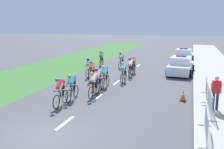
# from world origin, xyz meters

# --- Properties ---
(ground_plane) EXTENTS (160.00, 160.00, 0.00)m
(ground_plane) POSITION_xyz_m (0.00, 0.00, 0.00)
(ground_plane) COLOR #4C4C51
(sidewalk_slab) EXTENTS (3.77, 60.00, 0.12)m
(sidewalk_slab) POSITION_xyz_m (7.23, 14.00, 0.06)
(sidewalk_slab) COLOR #A3A099
(sidewalk_slab) RESTS_ON ground
(kerb_edge) EXTENTS (0.16, 60.00, 0.13)m
(kerb_edge) POSITION_xyz_m (5.42, 14.00, 0.07)
(kerb_edge) COLOR #9E9E99
(kerb_edge) RESTS_ON ground
(grass_verge) EXTENTS (7.00, 60.00, 0.01)m
(grass_verge) POSITION_xyz_m (-7.54, 14.00, 0.00)
(grass_verge) COLOR #3D7033
(grass_verge) RESTS_ON ground
(lane_markings_centre) EXTENTS (0.14, 21.60, 0.01)m
(lane_markings_centre) POSITION_xyz_m (0.00, 7.53, 0.00)
(lane_markings_centre) COLOR white
(lane_markings_centre) RESTS_ON ground
(cyclist_lead) EXTENTS (0.42, 1.72, 1.56)m
(cyclist_lead) POSITION_xyz_m (-1.30, 3.56, 0.79)
(cyclist_lead) COLOR black
(cyclist_lead) RESTS_ON ground
(cyclist_second) EXTENTS (0.43, 1.72, 1.56)m
(cyclist_second) POSITION_xyz_m (-1.20, 4.70, 0.79)
(cyclist_second) COLOR black
(cyclist_second) RESTS_ON ground
(cyclist_third) EXTENTS (0.42, 1.72, 1.56)m
(cyclist_third) POSITION_xyz_m (-0.27, 5.69, 0.79)
(cyclist_third) COLOR black
(cyclist_third) RESTS_ON ground
(cyclist_fourth) EXTENTS (0.42, 1.72, 1.56)m
(cyclist_fourth) POSITION_xyz_m (-0.43, 6.81, 0.79)
(cyclist_fourth) COLOR black
(cyclist_fourth) RESTS_ON ground
(cyclist_fifth) EXTENTS (0.42, 1.72, 1.56)m
(cyclist_fifth) POSITION_xyz_m (-0.38, 7.99, 0.79)
(cyclist_fifth) COLOR black
(cyclist_fifth) RESTS_ON ground
(cyclist_sixth) EXTENTS (0.42, 1.72, 1.56)m
(cyclist_sixth) POSITION_xyz_m (0.41, 9.91, 0.79)
(cyclist_sixth) COLOR black
(cyclist_sixth) RESTS_ON ground
(cyclist_seventh) EXTENTS (0.45, 1.72, 1.56)m
(cyclist_seventh) POSITION_xyz_m (-1.92, 9.49, 0.79)
(cyclist_seventh) COLOR black
(cyclist_seventh) RESTS_ON ground
(cyclist_eighth) EXTENTS (0.43, 1.72, 1.56)m
(cyclist_eighth) POSITION_xyz_m (-2.67, 10.84, 0.79)
(cyclist_eighth) COLOR black
(cyclist_eighth) RESTS_ON ground
(cyclist_ninth) EXTENTS (0.43, 1.72, 1.56)m
(cyclist_ninth) POSITION_xyz_m (0.38, 13.43, 0.79)
(cyclist_ninth) COLOR black
(cyclist_ninth) RESTS_ON ground
(cyclist_tenth) EXTENTS (0.43, 1.72, 1.56)m
(cyclist_tenth) POSITION_xyz_m (0.43, 11.97, 0.79)
(cyclist_tenth) COLOR black
(cyclist_tenth) RESTS_ON ground
(cyclist_eleventh) EXTENTS (0.43, 1.72, 1.56)m
(cyclist_eleventh) POSITION_xyz_m (-1.32, 15.66, 0.79)
(cyclist_eleventh) COLOR black
(cyclist_eleventh) RESTS_ON ground
(cyclist_twelfth) EXTENTS (0.45, 1.72, 1.56)m
(cyclist_twelfth) POSITION_xyz_m (-3.57, 16.19, 0.79)
(cyclist_twelfth) COLOR black
(cyclist_twelfth) RESTS_ON ground
(police_car_nearest) EXTENTS (2.25, 4.52, 1.59)m
(police_car_nearest) POSITION_xyz_m (4.29, 14.24, 0.68)
(police_car_nearest) COLOR white
(police_car_nearest) RESTS_ON ground
(police_car_second) EXTENTS (2.20, 4.50, 1.59)m
(police_car_second) POSITION_xyz_m (4.29, 20.80, 0.68)
(police_car_second) COLOR silver
(police_car_second) RESTS_ON ground
(crowd_barrier_front) EXTENTS (0.53, 2.32, 1.07)m
(crowd_barrier_front) POSITION_xyz_m (5.75, 1.66, 0.65)
(crowd_barrier_front) COLOR #B7BABF
(crowd_barrier_front) RESTS_ON sidewalk_slab
(crowd_barrier_middle) EXTENTS (0.55, 2.32, 1.07)m
(crowd_barrier_middle) POSITION_xyz_m (6.03, 4.38, 0.65)
(crowd_barrier_middle) COLOR #B7BABF
(crowd_barrier_middle) RESTS_ON sidewalk_slab
(crowd_barrier_rear) EXTENTS (0.55, 2.32, 1.07)m
(crowd_barrier_rear) POSITION_xyz_m (6.01, 7.02, 0.65)
(crowd_barrier_rear) COLOR #B7BABF
(crowd_barrier_rear) RESTS_ON sidewalk_slab
(traffic_cone_near) EXTENTS (0.36, 0.36, 0.64)m
(traffic_cone_near) POSITION_xyz_m (4.78, 6.39, 0.31)
(traffic_cone_near) COLOR black
(traffic_cone_near) RESTS_ON ground
(spectator_closest) EXTENTS (0.53, 0.28, 1.68)m
(spectator_closest) POSITION_xyz_m (6.32, 4.94, 1.08)
(spectator_closest) COLOR #23284C
(spectator_closest) RESTS_ON sidewalk_slab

